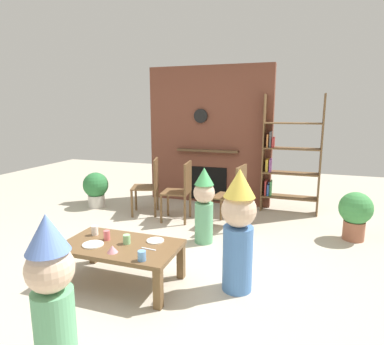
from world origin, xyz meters
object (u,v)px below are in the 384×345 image
object	(u,v)px
coffee_table	(121,250)
paper_cup_center	(142,256)
paper_cup_far_left	(127,239)
dining_chair_right	(234,193)
bookshelf	(287,159)
child_with_cone_hat	(52,292)
paper_plate_rear	(156,241)
paper_cup_near_right	(95,230)
paper_plate_front	(93,244)
child_in_pink	(238,228)
potted_plant_tall	(355,212)
dining_chair_middle	(182,188)
birthday_cake_slice	(112,249)
dining_chair_left	(150,183)
child_by_the_chairs	(204,203)
potted_plant_short	(96,188)

from	to	relation	value
coffee_table	paper_cup_center	size ratio (longest dim) A/B	12.87
paper_cup_far_left	dining_chair_right	world-z (taller)	dining_chair_right
bookshelf	child_with_cone_hat	world-z (taller)	bookshelf
paper_cup_far_left	child_with_cone_hat	size ratio (longest dim) A/B	0.08
coffee_table	bookshelf	bearing A→B (deg)	64.35
paper_plate_rear	paper_cup_near_right	bearing A→B (deg)	-175.57
paper_cup_near_right	paper_plate_front	distance (m)	0.26
coffee_table	paper_cup_far_left	world-z (taller)	paper_cup_far_left
child_in_pink	potted_plant_tall	size ratio (longest dim) A/B	1.83
paper_cup_near_right	dining_chair_middle	bearing A→B (deg)	80.42
bookshelf	paper_cup_near_right	size ratio (longest dim) A/B	19.52
birthday_cake_slice	paper_cup_near_right	bearing A→B (deg)	142.60
dining_chair_left	paper_cup_far_left	bearing A→B (deg)	91.15
birthday_cake_slice	child_with_cone_hat	world-z (taller)	child_with_cone_hat
child_with_cone_hat	potted_plant_tall	world-z (taller)	child_with_cone_hat
child_by_the_chairs	potted_plant_short	xyz separation A→B (m)	(-2.20, 0.87, -0.17)
child_with_cone_hat	coffee_table	bearing A→B (deg)	-0.00
paper_cup_far_left	potted_plant_short	distance (m)	2.71
coffee_table	child_with_cone_hat	xyz separation A→B (m)	(0.19, -1.11, 0.23)
dining_chair_right	potted_plant_short	bearing A→B (deg)	3.38
child_in_pink	potted_plant_tall	distance (m)	2.07
coffee_table	paper_cup_near_right	bearing A→B (deg)	161.69
paper_cup_far_left	child_with_cone_hat	xyz separation A→B (m)	(0.14, -1.14, 0.12)
child_in_pink	bookshelf	bearing A→B (deg)	-108.60
coffee_table	paper_cup_near_right	distance (m)	0.41
birthday_cake_slice	potted_plant_tall	world-z (taller)	potted_plant_tall
paper_cup_near_right	child_with_cone_hat	distance (m)	1.36
child_with_cone_hat	child_by_the_chairs	xyz separation A→B (m)	(0.29, 2.32, -0.05)
paper_plate_rear	birthday_cake_slice	xyz separation A→B (m)	(-0.26, -0.36, 0.03)
dining_chair_middle	potted_plant_short	distance (m)	1.67
child_with_cone_hat	potted_plant_tall	xyz separation A→B (m)	(2.10, 3.02, -0.20)
child_by_the_chairs	potted_plant_tall	distance (m)	1.96
paper_plate_rear	potted_plant_short	bearing A→B (deg)	136.67
paper_cup_far_left	dining_chair_middle	xyz separation A→B (m)	(-0.13, 1.85, 0.07)
child_in_pink	paper_plate_rear	bearing A→B (deg)	-7.68
dining_chair_middle	potted_plant_tall	distance (m)	2.37
paper_cup_near_right	child_by_the_chairs	bearing A→B (deg)	52.00
birthday_cake_slice	child_by_the_chairs	world-z (taller)	child_by_the_chairs
paper_plate_front	dining_chair_middle	bearing A→B (deg)	85.31
coffee_table	child_with_cone_hat	world-z (taller)	child_with_cone_hat
paper_cup_far_left	potted_plant_short	world-z (taller)	potted_plant_short
dining_chair_left	potted_plant_tall	distance (m)	2.97
paper_cup_center	potted_plant_short	bearing A→B (deg)	131.92
dining_chair_left	dining_chair_right	distance (m)	1.40
paper_cup_near_right	paper_plate_front	size ratio (longest dim) A/B	0.49
paper_plate_rear	birthday_cake_slice	world-z (taller)	birthday_cake_slice
dining_chair_left	coffee_table	bearing A→B (deg)	89.55
paper_plate_front	birthday_cake_slice	bearing A→B (deg)	-16.98
child_with_cone_hat	dining_chair_middle	size ratio (longest dim) A/B	1.19
child_by_the_chairs	paper_plate_rear	bearing A→B (deg)	11.34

